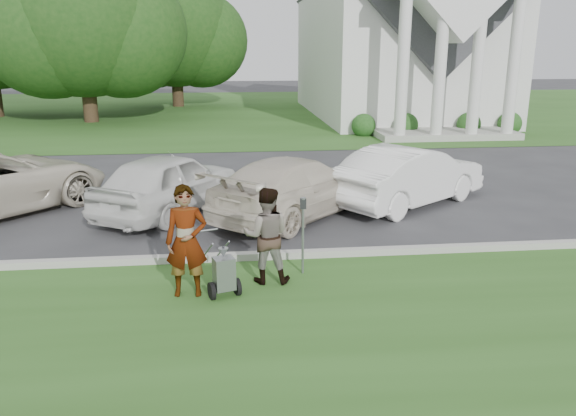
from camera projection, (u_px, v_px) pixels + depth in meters
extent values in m
plane|color=#333335|center=(269.00, 270.00, 10.15)|extent=(120.00, 120.00, 0.00)
cube|color=#2B521C|center=(286.00, 358.00, 7.29)|extent=(80.00, 7.00, 0.01)
cube|color=#2B521C|center=(238.00, 110.00, 35.96)|extent=(80.00, 30.00, 0.01)
cube|color=#9E9E93|center=(267.00, 256.00, 10.66)|extent=(80.00, 0.18, 0.15)
cube|color=white|center=(391.00, 54.00, 33.05)|extent=(9.00, 16.00, 7.00)
cube|color=#9E9E93|center=(444.00, 134.00, 25.18)|extent=(6.20, 2.60, 0.30)
cylinder|color=white|center=(403.00, 70.00, 23.19)|extent=(0.50, 0.50, 6.00)
cylinder|color=white|center=(440.00, 70.00, 23.35)|extent=(0.50, 0.50, 6.00)
cylinder|color=white|center=(477.00, 69.00, 23.52)|extent=(0.50, 0.50, 6.00)
cylinder|color=white|center=(513.00, 69.00, 23.68)|extent=(0.50, 0.50, 6.00)
sphere|color=#1E4C19|center=(364.00, 126.00, 25.60)|extent=(1.10, 1.10, 1.10)
sphere|color=#1E4C19|center=(406.00, 125.00, 25.80)|extent=(1.10, 1.10, 1.10)
sphere|color=#1E4C19|center=(469.00, 124.00, 26.11)|extent=(1.10, 1.10, 1.10)
sphere|color=#1E4C19|center=(510.00, 124.00, 26.31)|extent=(1.10, 1.10, 1.10)
cylinder|color=#332316|center=(89.00, 92.00, 29.93)|extent=(0.76, 0.76, 3.20)
sphere|color=#1B4314|center=(82.00, 15.00, 28.85)|extent=(8.40, 8.40, 8.40)
sphere|color=#1B4314|center=(121.00, 32.00, 29.56)|extent=(6.89, 6.89, 6.89)
sphere|color=#1B4314|center=(47.00, 27.00, 28.56)|extent=(7.22, 7.22, 7.22)
sphere|color=#1B4314|center=(25.00, 23.00, 31.68)|extent=(7.54, 7.54, 7.54)
cylinder|color=#332316|center=(177.00, 84.00, 38.01)|extent=(0.76, 0.76, 3.00)
sphere|color=#1B4314|center=(174.00, 28.00, 37.02)|extent=(7.60, 7.60, 7.60)
sphere|color=#1B4314|center=(201.00, 41.00, 37.69)|extent=(6.23, 6.23, 6.23)
sphere|color=#1B4314|center=(151.00, 37.00, 36.73)|extent=(6.54, 6.54, 6.54)
cylinder|color=black|center=(212.00, 291.00, 8.94)|extent=(0.15, 0.30, 0.29)
cylinder|color=black|center=(237.00, 287.00, 9.11)|extent=(0.15, 0.30, 0.29)
cylinder|color=#2D2D33|center=(225.00, 289.00, 9.03)|extent=(0.47, 0.18, 0.03)
cube|color=gray|center=(224.00, 273.00, 8.95)|extent=(0.38, 0.35, 0.53)
cone|color=gray|center=(223.00, 253.00, 8.86)|extent=(0.21, 0.21, 0.16)
cylinder|color=#2D2D33|center=(223.00, 248.00, 8.83)|extent=(0.04, 0.04, 0.06)
cylinder|color=gray|center=(207.00, 251.00, 9.24)|extent=(0.24, 0.69, 0.51)
cylinder|color=gray|center=(223.00, 249.00, 9.35)|extent=(0.24, 0.69, 0.51)
cylinder|color=gray|center=(209.00, 230.00, 9.54)|extent=(0.30, 0.12, 0.03)
imported|color=#999999|center=(186.00, 242.00, 8.90)|extent=(0.68, 0.46, 1.82)
imported|color=#999999|center=(266.00, 236.00, 9.44)|extent=(0.87, 0.71, 1.66)
cylinder|color=gray|center=(303.00, 242.00, 9.84)|extent=(0.04, 0.04, 1.22)
cube|color=#2D2D33|center=(303.00, 204.00, 9.65)|extent=(0.10, 0.07, 0.18)
cylinder|color=gray|center=(303.00, 199.00, 9.62)|extent=(0.09, 0.09, 0.03)
imported|color=silver|center=(169.00, 182.00, 13.55)|extent=(3.72, 4.69, 1.50)
imported|color=beige|center=(295.00, 187.00, 13.27)|extent=(4.78, 4.95, 1.42)
imported|color=white|center=(409.00, 176.00, 14.23)|extent=(4.65, 3.98, 1.51)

